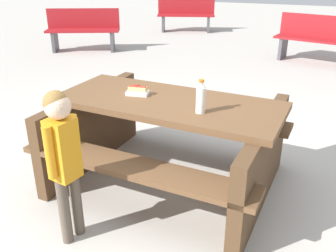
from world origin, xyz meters
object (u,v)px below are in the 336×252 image
at_px(child_in_coat, 63,150).
at_px(park_bench_far, 186,14).
at_px(park_bench_mid, 83,29).
at_px(soda_bottle, 201,98).
at_px(hotdog_tray, 138,91).
at_px(picnic_table, 168,135).
at_px(park_bench_near, 318,38).

xyz_separation_m(child_in_coat, park_bench_far, (1.82, -8.07, -0.23)).
distance_m(child_in_coat, park_bench_mid, 5.97).
bearing_deg(park_bench_far, soda_bottle, 108.77).
height_order(hotdog_tray, child_in_coat, child_in_coat).
bearing_deg(picnic_table, park_bench_far, -73.09).
distance_m(park_bench_near, park_bench_far, 4.04).
relative_size(child_in_coat, park_bench_near, 0.69).
xyz_separation_m(soda_bottle, park_bench_far, (2.49, -7.34, -0.42)).
xyz_separation_m(soda_bottle, child_in_coat, (0.68, 0.74, -0.18)).
relative_size(soda_bottle, hotdog_tray, 1.29).
xyz_separation_m(hotdog_tray, park_bench_far, (1.90, -7.14, -0.33)).
bearing_deg(park_bench_mid, hotdog_tray, 127.45).
relative_size(hotdog_tray, park_bench_mid, 0.13).
bearing_deg(hotdog_tray, park_bench_mid, -52.55).
distance_m(picnic_table, park_bench_far, 7.50).
xyz_separation_m(picnic_table, hotdog_tray, (0.28, -0.04, 0.34)).
relative_size(hotdog_tray, park_bench_far, 0.12).
relative_size(picnic_table, park_bench_far, 1.24).
distance_m(hotdog_tray, park_bench_far, 7.39).
xyz_separation_m(picnic_table, park_bench_mid, (3.47, -4.20, 0.00)).
distance_m(soda_bottle, park_bench_far, 7.76).
bearing_deg(park_bench_far, park_bench_near, 144.92).
bearing_deg(picnic_table, soda_bottle, 152.32).
height_order(picnic_table, soda_bottle, soda_bottle).
relative_size(hotdog_tray, child_in_coat, 0.18).
height_order(hotdog_tray, park_bench_near, park_bench_near).
bearing_deg(park_bench_near, soda_bottle, 80.75).
bearing_deg(park_bench_far, picnic_table, 106.91).
bearing_deg(soda_bottle, park_bench_mid, -49.08).
bearing_deg(child_in_coat, soda_bottle, -132.58).
xyz_separation_m(soda_bottle, park_bench_mid, (3.78, -4.36, -0.42)).
height_order(child_in_coat, park_bench_mid, child_in_coat).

